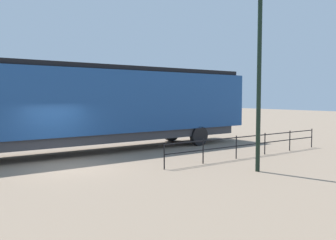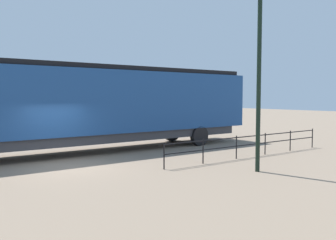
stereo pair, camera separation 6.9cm
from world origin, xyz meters
TOP-DOWN VIEW (x-y plane):
  - ground_plane at (0.00, 0.00)m, footprint 120.00×120.00m
  - locomotive at (-3.01, 2.86)m, footprint 2.90×18.68m
  - lamp_post at (4.86, 5.34)m, footprint 0.57×0.57m
  - platform_fence at (2.51, 7.73)m, footprint 0.05×9.94m

SIDE VIEW (x-z plane):
  - ground_plane at x=0.00m, z-range 0.00..0.00m
  - platform_fence at x=2.51m, z-range 0.16..1.19m
  - locomotive at x=-3.01m, z-range 0.25..4.53m
  - lamp_post at x=4.86m, z-range 1.58..8.44m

